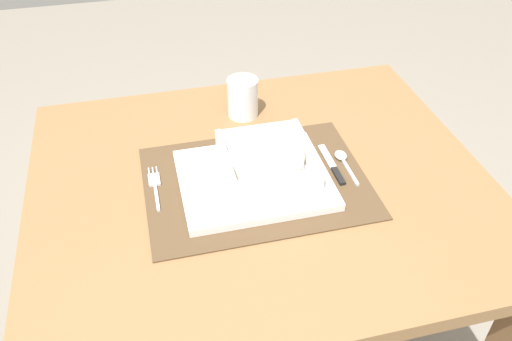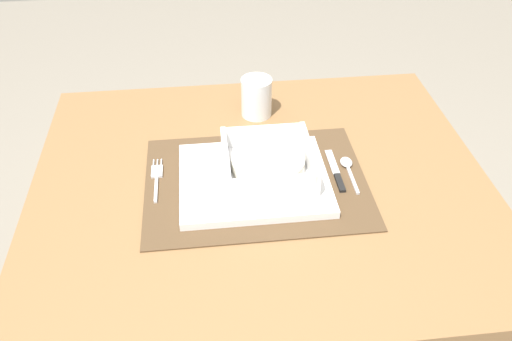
{
  "view_description": "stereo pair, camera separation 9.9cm",
  "coord_description": "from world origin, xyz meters",
  "px_view_note": "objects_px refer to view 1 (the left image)",
  "views": [
    {
      "loc": [
        -0.2,
        -0.76,
        1.41
      ],
      "look_at": [
        -0.01,
        -0.01,
        0.78
      ],
      "focal_mm": 37.07,
      "sensor_mm": 36.0,
      "label": 1
    },
    {
      "loc": [
        -0.1,
        -0.78,
        1.41
      ],
      "look_at": [
        -0.01,
        -0.01,
        0.78
      ],
      "focal_mm": 37.07,
      "sensor_mm": 36.0,
      "label": 2
    }
  ],
  "objects_px": {
    "spoon": "(343,159)",
    "dining_table": "(260,221)",
    "porridge_bowl": "(267,163)",
    "drinking_glass": "(243,100)",
    "fork": "(155,185)",
    "butter_knife": "(333,166)"
  },
  "relations": [
    {
      "from": "porridge_bowl",
      "to": "fork",
      "type": "xyz_separation_m",
      "value": [
        -0.21,
        0.03,
        -0.03
      ]
    },
    {
      "from": "dining_table",
      "to": "fork",
      "type": "bearing_deg",
      "value": 172.5
    },
    {
      "from": "dining_table",
      "to": "fork",
      "type": "xyz_separation_m",
      "value": [
        -0.2,
        0.03,
        0.12
      ]
    },
    {
      "from": "spoon",
      "to": "butter_knife",
      "type": "height_order",
      "value": "spoon"
    },
    {
      "from": "dining_table",
      "to": "porridge_bowl",
      "type": "distance_m",
      "value": 0.15
    },
    {
      "from": "porridge_bowl",
      "to": "drinking_glass",
      "type": "height_order",
      "value": "drinking_glass"
    },
    {
      "from": "fork",
      "to": "spoon",
      "type": "xyz_separation_m",
      "value": [
        0.38,
        -0.01,
        0.0
      ]
    },
    {
      "from": "dining_table",
      "to": "butter_knife",
      "type": "relative_size",
      "value": 6.89
    },
    {
      "from": "dining_table",
      "to": "fork",
      "type": "distance_m",
      "value": 0.24
    },
    {
      "from": "butter_knife",
      "to": "drinking_glass",
      "type": "height_order",
      "value": "drinking_glass"
    },
    {
      "from": "drinking_glass",
      "to": "dining_table",
      "type": "bearing_deg",
      "value": -94.23
    },
    {
      "from": "fork",
      "to": "drinking_glass",
      "type": "relative_size",
      "value": 1.44
    },
    {
      "from": "spoon",
      "to": "dining_table",
      "type": "bearing_deg",
      "value": -175.9
    },
    {
      "from": "porridge_bowl",
      "to": "butter_knife",
      "type": "distance_m",
      "value": 0.14
    },
    {
      "from": "dining_table",
      "to": "porridge_bowl",
      "type": "height_order",
      "value": "porridge_bowl"
    },
    {
      "from": "drinking_glass",
      "to": "spoon",
      "type": "bearing_deg",
      "value": -54.29
    },
    {
      "from": "spoon",
      "to": "butter_knife",
      "type": "distance_m",
      "value": 0.03
    },
    {
      "from": "porridge_bowl",
      "to": "spoon",
      "type": "bearing_deg",
      "value": 6.07
    },
    {
      "from": "spoon",
      "to": "butter_knife",
      "type": "xyz_separation_m",
      "value": [
        -0.03,
        -0.02,
        -0.0
      ]
    },
    {
      "from": "dining_table",
      "to": "drinking_glass",
      "type": "bearing_deg",
      "value": 85.77
    },
    {
      "from": "fork",
      "to": "spoon",
      "type": "relative_size",
      "value": 1.18
    },
    {
      "from": "drinking_glass",
      "to": "porridge_bowl",
      "type": "bearing_deg",
      "value": -91.15
    }
  ]
}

